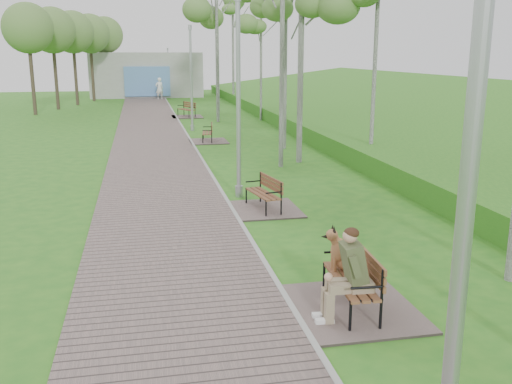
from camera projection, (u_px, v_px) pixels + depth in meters
walkway at (153, 145)px, 25.10m from camera, size 3.50×67.00×0.04m
kerb at (193, 144)px, 25.44m from camera, size 0.10×67.00×0.05m
embankment at (455, 141)px, 26.33m from camera, size 14.00×70.00×1.60m
building_north at (147, 75)px, 52.74m from camera, size 10.00×5.20×4.00m
bench_main at (348, 283)px, 8.90m from camera, size 1.96×2.18×1.71m
bench_second at (263, 203)px, 14.75m from camera, size 1.75×1.95×1.08m
bench_third at (208, 138)px, 26.08m from camera, size 1.70×1.89×1.05m
bench_far at (186, 114)px, 36.12m from camera, size 1.89×2.11×1.16m
lamp_post_near at (464, 232)px, 4.20m from camera, size 0.22×0.22×5.76m
lamp_post_second at (238, 105)px, 15.54m from camera, size 0.21×0.21×5.55m
lamp_post_third at (191, 82)px, 29.21m from camera, size 0.21×0.21×5.34m
lamp_post_far at (169, 74)px, 51.64m from camera, size 0.17×0.17×4.40m
pedestrian_near at (159, 89)px, 49.37m from camera, size 0.79×0.64×1.88m
birch_far_c at (261, 2)px, 32.87m from camera, size 2.51×2.51×8.66m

